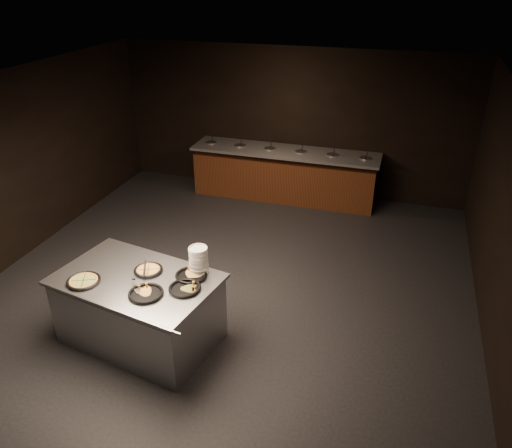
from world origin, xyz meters
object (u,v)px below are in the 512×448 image
object	(u,v)px
serving_counter	(140,310)
pan_cheese_whole	(148,270)
plate_stack	(199,260)
pan_veggie_whole	(84,281)

from	to	relation	value
serving_counter	pan_cheese_whole	distance (m)	0.54
plate_stack	pan_cheese_whole	size ratio (longest dim) A/B	0.96
pan_veggie_whole	pan_cheese_whole	size ratio (longest dim) A/B	1.13
pan_veggie_whole	serving_counter	bearing A→B (deg)	26.03
serving_counter	pan_cheese_whole	xyz separation A→B (m)	(0.08, 0.17, 0.50)
serving_counter	pan_cheese_whole	size ratio (longest dim) A/B	5.99
serving_counter	pan_cheese_whole	world-z (taller)	pan_cheese_whole
plate_stack	pan_veggie_whole	distance (m)	1.37
serving_counter	pan_veggie_whole	xyz separation A→B (m)	(-0.54, -0.26, 0.50)
plate_stack	pan_veggie_whole	world-z (taller)	plate_stack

